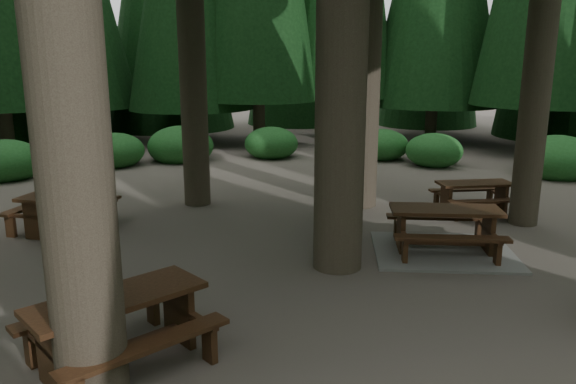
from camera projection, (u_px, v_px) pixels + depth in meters
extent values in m
plane|color=#564E46|center=(294.00, 274.00, 9.49)|extent=(80.00, 80.00, 0.00)
cube|color=gray|center=(443.00, 251.00, 10.50)|extent=(2.99, 2.68, 0.05)
cube|color=#321A0F|center=(446.00, 210.00, 10.31)|extent=(2.12, 1.25, 0.07)
cube|color=#321A0F|center=(438.00, 217.00, 11.03)|extent=(2.00, 0.77, 0.06)
cube|color=#321A0F|center=(452.00, 238.00, 9.74)|extent=(2.00, 0.77, 0.06)
cube|color=#321A0F|center=(401.00, 231.00, 10.47)|extent=(0.24, 0.61, 0.80)
cube|color=#321A0F|center=(401.00, 228.00, 10.45)|extent=(0.49, 1.58, 0.07)
cube|color=#321A0F|center=(488.00, 233.00, 10.35)|extent=(0.24, 0.61, 0.80)
cube|color=#321A0F|center=(488.00, 230.00, 10.33)|extent=(0.49, 1.58, 0.07)
cube|color=#321A0F|center=(444.00, 242.00, 10.46)|extent=(1.63, 0.50, 0.09)
cube|color=#321A0F|center=(61.00, 190.00, 11.80)|extent=(1.54, 2.13, 0.07)
cube|color=#321A0F|center=(36.00, 204.00, 12.04)|extent=(1.08, 1.93, 0.06)
cube|color=#321A0F|center=(90.00, 208.00, 11.72)|extent=(1.08, 1.93, 0.06)
cube|color=#321A0F|center=(38.00, 220.00, 11.16)|extent=(0.59, 0.33, 0.80)
cube|color=#321A0F|center=(38.00, 217.00, 11.14)|extent=(1.50, 0.75, 0.07)
cube|color=#321A0F|center=(85.00, 201.00, 12.66)|extent=(0.59, 0.33, 0.80)
cube|color=#321A0F|center=(85.00, 198.00, 12.64)|extent=(1.50, 0.75, 0.07)
cube|color=#321A0F|center=(64.00, 219.00, 11.95)|extent=(0.77, 1.55, 0.09)
cube|color=#321A0F|center=(475.00, 183.00, 13.01)|extent=(1.73, 0.75, 0.06)
cube|color=#321A0F|center=(464.00, 190.00, 13.62)|extent=(1.70, 0.33, 0.05)
cube|color=#321A0F|center=(485.00, 201.00, 12.53)|extent=(1.70, 0.33, 0.05)
cube|color=#321A0F|center=(446.00, 200.00, 13.02)|extent=(0.10, 0.52, 0.68)
cube|color=#321A0F|center=(446.00, 197.00, 13.00)|extent=(0.15, 1.37, 0.06)
cube|color=#321A0F|center=(501.00, 198.00, 13.18)|extent=(0.10, 0.52, 0.68)
cube|color=#321A0F|center=(501.00, 196.00, 13.17)|extent=(0.15, 1.37, 0.06)
cube|color=#321A0F|center=(473.00, 206.00, 13.14)|extent=(1.41, 0.15, 0.08)
cube|color=#321A0F|center=(117.00, 298.00, 6.52)|extent=(2.13, 1.75, 0.07)
cube|color=#321A0F|center=(94.00, 306.00, 7.08)|extent=(1.86, 1.32, 0.06)
cube|color=#321A0F|center=(147.00, 346.00, 6.11)|extent=(1.86, 1.32, 0.06)
cube|color=#321A0F|center=(50.00, 357.00, 6.09)|extent=(0.41, 0.57, 0.81)
cube|color=#321A0F|center=(49.00, 351.00, 6.07)|extent=(0.95, 1.42, 0.07)
cube|color=#321A0F|center=(179.00, 312.00, 7.15)|extent=(0.41, 0.57, 0.81)
cube|color=#321A0F|center=(179.00, 307.00, 7.14)|extent=(0.95, 1.42, 0.07)
cube|color=#321A0F|center=(121.00, 348.00, 6.67)|extent=(1.47, 0.98, 0.09)
ellipsoid|color=#216122|center=(557.00, 163.00, 17.19)|extent=(2.42, 2.42, 1.49)
ellipsoid|color=#216122|center=(434.00, 154.00, 18.81)|extent=(1.90, 1.90, 1.17)
ellipsoid|color=#216122|center=(382.00, 148.00, 20.00)|extent=(1.84, 1.84, 1.13)
ellipsoid|color=#216122|center=(271.00, 146.00, 20.38)|extent=(1.95, 1.95, 1.20)
ellipsoid|color=#216122|center=(181.00, 149.00, 19.78)|extent=(2.31, 2.31, 1.42)
ellipsoid|color=#216122|center=(115.00, 154.00, 18.79)|extent=(1.93, 1.93, 1.19)
ellipsoid|color=#216122|center=(5.00, 165.00, 16.83)|extent=(2.15, 2.15, 1.32)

